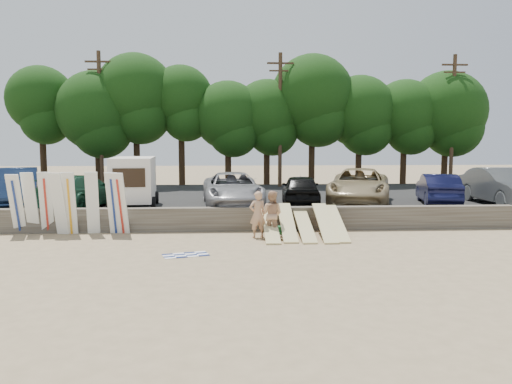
% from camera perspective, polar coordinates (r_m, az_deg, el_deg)
% --- Properties ---
extents(ground, '(120.00, 120.00, 0.00)m').
position_cam_1_polar(ground, '(18.43, 1.73, -6.04)').
color(ground, tan).
rests_on(ground, ground).
extents(seawall, '(44.00, 0.50, 1.00)m').
position_cam_1_polar(seawall, '(21.28, 1.03, -3.07)').
color(seawall, '#6B6356').
rests_on(seawall, ground).
extents(parking_lot, '(44.00, 14.50, 0.70)m').
position_cam_1_polar(parking_lot, '(28.71, -0.09, -1.06)').
color(parking_lot, '#282828').
rests_on(parking_lot, ground).
extents(treeline, '(33.78, 6.01, 9.22)m').
position_cam_1_polar(treeline, '(35.60, 0.30, 9.80)').
color(treeline, '#382616').
rests_on(treeline, parking_lot).
extents(utility_poles, '(25.80, 0.26, 9.00)m').
position_cam_1_polar(utility_poles, '(34.19, 2.78, 8.56)').
color(utility_poles, '#473321').
rests_on(utility_poles, parking_lot).
extents(box_trailer, '(2.34, 3.82, 2.34)m').
position_cam_1_polar(box_trailer, '(24.10, -13.81, 1.42)').
color(box_trailer, white).
rests_on(box_trailer, parking_lot).
extents(car_0, '(3.63, 5.79, 1.80)m').
position_cam_1_polar(car_0, '(26.68, -25.71, 0.54)').
color(car_0, '#11203D').
rests_on(car_0, parking_lot).
extents(car_1, '(3.48, 5.70, 1.54)m').
position_cam_1_polar(car_1, '(24.65, -19.51, 0.09)').
color(car_1, '#173F2B').
rests_on(car_1, parking_lot).
extents(car_2, '(3.07, 5.95, 1.61)m').
position_cam_1_polar(car_2, '(23.82, -2.70, 0.31)').
color(car_2, '#98979C').
rests_on(car_2, parking_lot).
extents(car_3, '(2.21, 4.57, 1.50)m').
position_cam_1_polar(car_3, '(24.24, 5.12, 0.27)').
color(car_3, black).
rests_on(car_3, parking_lot).
extents(car_4, '(4.60, 6.80, 1.73)m').
position_cam_1_polar(car_4, '(25.51, 11.70, 0.70)').
color(car_4, tan).
rests_on(car_4, parking_lot).
extents(car_5, '(2.62, 4.78, 1.49)m').
position_cam_1_polar(car_5, '(26.19, 20.08, 0.34)').
color(car_5, black).
rests_on(car_5, parking_lot).
extents(car_6, '(1.91, 5.44, 1.79)m').
position_cam_1_polar(car_6, '(27.13, 26.27, 0.58)').
color(car_6, '#4B4F50').
rests_on(car_6, parking_lot).
extents(surfboard_upright_0, '(0.56, 0.87, 2.50)m').
position_cam_1_polar(surfboard_upright_0, '(22.29, -25.71, -1.30)').
color(surfboard_upright_0, white).
rests_on(surfboard_upright_0, ground).
extents(surfboard_upright_1, '(0.52, 0.62, 2.55)m').
position_cam_1_polar(surfboard_upright_1, '(22.21, -24.36, -1.19)').
color(surfboard_upright_1, white).
rests_on(surfboard_upright_1, ground).
extents(surfboard_upright_2, '(0.57, 0.60, 2.57)m').
position_cam_1_polar(surfboard_upright_2, '(22.00, -22.86, -1.18)').
color(surfboard_upright_2, white).
rests_on(surfboard_upright_2, ground).
extents(surfboard_upright_3, '(0.59, 0.69, 2.55)m').
position_cam_1_polar(surfboard_upright_3, '(21.58, -21.61, -1.27)').
color(surfboard_upright_3, white).
rests_on(surfboard_upright_3, ground).
extents(surfboard_upright_4, '(0.54, 0.57, 2.57)m').
position_cam_1_polar(surfboard_upright_4, '(21.51, -20.54, -1.24)').
color(surfboard_upright_4, white).
rests_on(surfboard_upright_4, ground).
extents(surfboard_upright_5, '(0.57, 0.61, 2.57)m').
position_cam_1_polar(surfboard_upright_5, '(21.35, -18.19, -1.21)').
color(surfboard_upright_5, white).
rests_on(surfboard_upright_5, ground).
extents(surfboard_upright_6, '(0.55, 0.67, 2.55)m').
position_cam_1_polar(surfboard_upright_6, '(21.05, -15.97, -1.26)').
color(surfboard_upright_6, white).
rests_on(surfboard_upright_6, ground).
extents(surfboard_upright_7, '(0.61, 0.76, 2.54)m').
position_cam_1_polar(surfboard_upright_7, '(20.96, -15.25, -1.29)').
color(surfboard_upright_7, white).
rests_on(surfboard_upright_7, ground).
extents(surfboard_low_0, '(0.56, 2.88, 0.98)m').
position_cam_1_polar(surfboard_low_0, '(19.68, 1.65, -3.82)').
color(surfboard_low_0, beige).
rests_on(surfboard_low_0, ground).
extents(surfboard_low_1, '(0.56, 2.81, 1.18)m').
position_cam_1_polar(surfboard_low_1, '(19.88, 3.56, -3.45)').
color(surfboard_low_1, beige).
rests_on(surfboard_low_1, ground).
extents(surfboard_low_2, '(0.56, 2.90, 0.90)m').
position_cam_1_polar(surfboard_low_2, '(19.91, 5.57, -3.86)').
color(surfboard_low_2, beige).
rests_on(surfboard_low_2, ground).
extents(surfboard_low_3, '(0.56, 2.81, 1.18)m').
position_cam_1_polar(surfboard_low_3, '(19.92, 7.87, -3.47)').
color(surfboard_low_3, beige).
rests_on(surfboard_low_3, ground).
extents(surfboard_low_4, '(0.56, 2.84, 1.09)m').
position_cam_1_polar(surfboard_low_4, '(20.15, 9.12, -3.51)').
color(surfboard_low_4, beige).
rests_on(surfboard_low_4, ground).
extents(beachgoer_a, '(0.77, 0.61, 1.84)m').
position_cam_1_polar(beachgoer_a, '(19.63, 0.18, -2.58)').
color(beachgoer_a, tan).
rests_on(beachgoer_a, ground).
extents(beachgoer_b, '(1.11, 1.01, 1.85)m').
position_cam_1_polar(beachgoer_b, '(19.69, 1.80, -2.54)').
color(beachgoer_b, tan).
rests_on(beachgoer_b, ground).
extents(cooler, '(0.41, 0.33, 0.32)m').
position_cam_1_polar(cooler, '(20.53, 2.84, -4.36)').
color(cooler, '#25894C').
rests_on(cooler, ground).
extents(gear_bag, '(0.35, 0.32, 0.22)m').
position_cam_1_polar(gear_bag, '(20.94, 5.61, -4.32)').
color(gear_bag, orange).
rests_on(gear_bag, ground).
extents(beach_towel, '(1.87, 1.87, 0.00)m').
position_cam_1_polar(beach_towel, '(16.94, -8.04, -7.13)').
color(beach_towel, white).
rests_on(beach_towel, ground).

